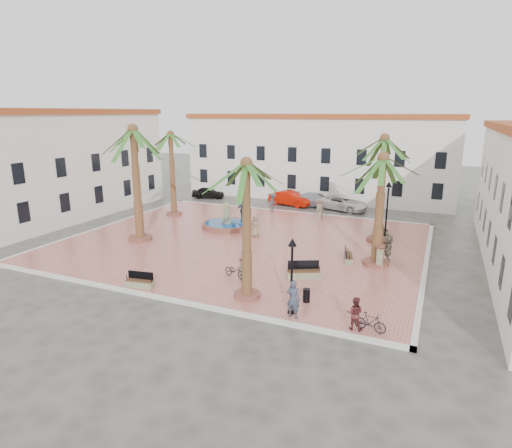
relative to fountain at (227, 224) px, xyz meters
The scene contains 36 objects.
ground 4.34m from the fountain, 44.92° to the right, with size 120.00×120.00×0.00m, color #56544F.
plaza 4.33m from the fountain, 44.92° to the right, with size 26.00×22.00×0.15m, color #D57568.
kerb_n 8.53m from the fountain, 68.99° to the left, with size 26.30×0.30×0.16m, color silver.
kerb_s 14.38m from the fountain, 77.73° to the right, with size 26.30×0.30×0.16m, color silver.
kerb_e 16.35m from the fountain, 10.75° to the right, with size 0.30×22.30×0.16m, color silver.
kerb_w 10.41m from the fountain, 162.97° to the right, with size 0.30×22.30×0.16m, color silver.
building_north 17.75m from the fountain, 79.78° to the left, with size 30.40×7.40×9.50m.
building_west 16.86m from the fountain, 169.18° to the right, with size 6.40×24.40×10.00m.
fountain is the anchor object (origin of this frame).
palm_nw 9.58m from the fountain, 162.82° to the left, with size 4.83×4.83×7.94m.
palm_sw 10.27m from the fountain, 126.88° to the right, with size 5.73×5.73×8.76m.
palm_s 15.53m from the fountain, 58.28° to the right, with size 4.63×4.63×7.43m.
palm_e 14.91m from the fountain, 18.37° to the right, with size 5.34×5.34×7.24m.
palm_ne 14.04m from the fountain, ahead, with size 5.30×5.30×8.09m.
bench_s 13.51m from the fountain, 83.89° to the right, with size 1.69×0.75×0.86m.
bench_se 12.74m from the fountain, 41.72° to the right, with size 2.04×1.41×1.04m.
bench_e 12.12m from the fountain, 21.26° to the right, with size 0.92×1.75×0.88m.
bench_ne 12.81m from the fountain, 15.81° to the left, with size 1.34×1.82×0.94m.
lamppost_s 16.82m from the fountain, 51.78° to the right, with size 0.42×0.42×3.84m.
lamppost_e 13.27m from the fountain, ahead, with size 0.48×0.48×4.46m.
bollard_se 11.77m from the fountain, 57.55° to the right, with size 0.47×0.47×1.26m.
bollard_n 9.15m from the fountain, 46.12° to the left, with size 0.59×0.59×1.49m.
bollard_e 14.22m from the fountain, 19.90° to the right, with size 0.51×0.51×1.39m.
litter_bin 15.68m from the fountain, 47.39° to the right, with size 0.37×0.37×0.72m, color black.
cyclist_a 17.10m from the fountain, 51.92° to the right, with size 0.69×0.45×1.89m, color #384052.
bicycle_a 11.48m from the fountain, 60.21° to the right, with size 0.54×1.56×0.82m, color black.
cyclist_b 19.03m from the fountain, 44.99° to the right, with size 0.76×0.59×1.56m, color #582222.
bicycle_b 19.45m from the fountain, 43.36° to the right, with size 0.41×1.47×0.88m, color black.
pedestrian_fountain_a 3.74m from the fountain, 25.09° to the right, with size 0.84×0.55×1.73m, color #877557.
pedestrian_fountain_b 2.76m from the fountain, 85.36° to the left, with size 1.11×0.46×1.90m, color #303B4E.
pedestrian_north 7.50m from the fountain, 79.61° to the left, with size 1.17×0.68×1.82m, color #444448.
pedestrian_east 14.16m from the fountain, 14.74° to the right, with size 1.77×0.56×1.91m, color #6D6353.
car_black 13.97m from the fountain, 126.23° to the left, with size 1.50×3.72×1.27m, color black.
car_red 11.35m from the fountain, 80.78° to the left, with size 1.64×4.69×1.55m, color #BB1403.
car_silver 12.66m from the fountain, 68.74° to the left, with size 1.99×4.90×1.42m, color #A6A5AE.
car_white 13.45m from the fountain, 56.55° to the left, with size 2.45×5.31×1.48m, color silver.
Camera 1 is at (13.35, -28.28, 9.70)m, focal length 30.00 mm.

